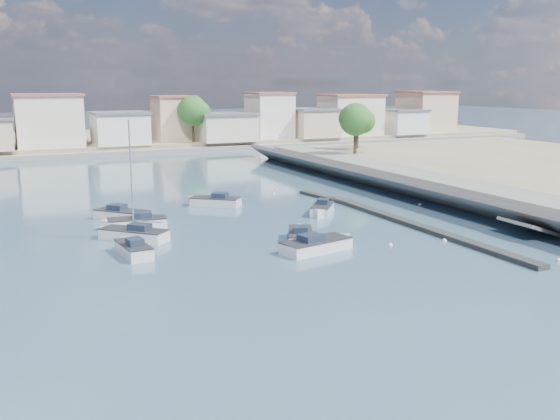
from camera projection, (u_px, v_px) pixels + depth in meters
name	position (u px, v px, depth m)	size (l,w,h in m)	color
ground	(213.00, 181.00, 73.84)	(400.00, 400.00, 0.00)	#334C66
seawall_walkway	(499.00, 199.00, 57.16)	(5.00, 90.00, 1.80)	slate
breakwater	(395.00, 219.00, 52.29)	(2.00, 31.02, 0.35)	black
far_shore_land	(126.00, 140.00, 120.02)	(160.00, 40.00, 1.40)	gray
far_shore_quay	(152.00, 152.00, 101.37)	(160.00, 2.50, 0.80)	slate
far_town	(203.00, 120.00, 110.11)	(113.01, 12.80, 8.35)	beige
shore_trees	(205.00, 115.00, 101.04)	(74.56, 38.32, 7.92)	#38281E
motorboat_a	(133.00, 249.00, 41.88)	(1.96, 4.51, 1.48)	silver
motorboat_b	(300.00, 236.00, 45.52)	(3.32, 4.59, 1.48)	silver
motorboat_c	(134.00, 224.00, 49.58)	(5.18, 2.37, 1.48)	silver
motorboat_d	(322.00, 210.00, 54.88)	(3.57, 3.95, 1.48)	silver
motorboat_f	(213.00, 202.00, 58.65)	(4.72, 4.28, 1.48)	silver
motorboat_g	(125.00, 215.00, 52.68)	(4.52, 4.65, 1.48)	silver
motorboat_h	(319.00, 245.00, 42.93)	(5.75, 3.09, 1.48)	silver
sailboat	(131.00, 234.00, 45.92)	(4.82, 4.86, 9.00)	silver
mooring_buoys	(377.00, 217.00, 53.56)	(11.48, 33.10, 0.32)	white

